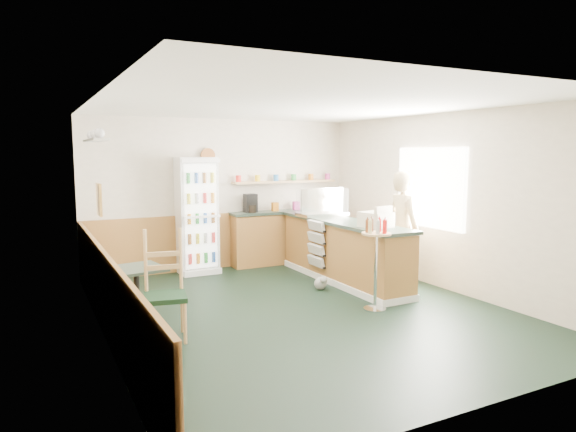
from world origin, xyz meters
TOP-DOWN VIEW (x-y plane):
  - ground at (0.00, 0.00)m, footprint 6.00×6.00m
  - room_envelope at (-0.23, 0.73)m, footprint 5.04×6.02m
  - service_counter at (1.35, 1.07)m, footprint 0.68×3.01m
  - back_counter at (1.19, 2.80)m, footprint 2.24×0.42m
  - drinks_fridge at (-0.58, 2.74)m, footprint 0.67×0.55m
  - display_case at (1.35, 1.75)m, footprint 0.83×0.44m
  - cash_register at (1.35, 0.21)m, footprint 0.46×0.48m
  - shopkeeper at (2.05, 0.42)m, footprint 0.48×0.64m
  - condiment_stand at (0.88, -0.43)m, footprint 0.39×0.39m
  - newspaper_rack at (0.99, 1.33)m, footprint 0.10×0.48m
  - cafe_table at (-2.05, 0.53)m, footprint 0.72×0.72m
  - cafe_chair at (-1.89, -0.15)m, footprint 0.54×0.54m
  - dog_doorstop at (0.75, 0.77)m, footprint 0.19×0.25m

SIDE VIEW (x-z plane):
  - ground at x=0.00m, z-range 0.00..0.00m
  - dog_doorstop at x=0.75m, z-range -0.01..0.23m
  - service_counter at x=1.35m, z-range -0.04..0.97m
  - cafe_table at x=-2.05m, z-range 0.14..0.83m
  - back_counter at x=1.19m, z-range -0.30..1.39m
  - newspaper_rack at x=0.99m, z-range 0.23..0.99m
  - cafe_chair at x=-1.89m, z-range 0.03..1.26m
  - condiment_stand at x=0.88m, z-range 0.19..1.41m
  - shopkeeper at x=2.05m, z-range 0.00..1.82m
  - drinks_fridge at x=-0.58m, z-range 0.00..2.02m
  - cash_register at x=1.35m, z-range 1.01..1.23m
  - display_case at x=1.35m, z-range 1.01..1.48m
  - room_envelope at x=-0.23m, z-range 0.16..2.88m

